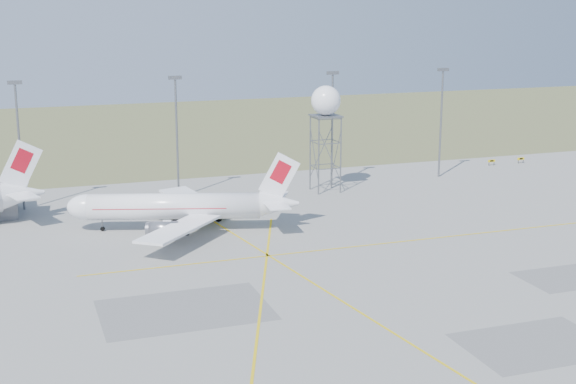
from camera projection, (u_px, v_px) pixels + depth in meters
name	position (u px, v px, depth m)	size (l,w,h in m)	color
ground	(418.00, 338.00, 78.63)	(400.00, 400.00, 0.00)	#9D9D98
grass_strip	(158.00, 131.00, 207.19)	(400.00, 120.00, 0.03)	#576638
mast_a	(19.00, 135.00, 125.18)	(2.20, 0.50, 20.50)	slate
mast_b	(177.00, 127.00, 133.25)	(2.20, 0.50, 20.50)	slate
mast_c	(332.00, 119.00, 142.28)	(2.20, 0.50, 20.50)	slate
mast_d	(441.00, 113.00, 149.38)	(2.20, 0.50, 20.50)	slate
taxi_sign_near	(492.00, 161.00, 162.48)	(1.60, 0.17, 1.20)	black
taxi_sign_far	(521.00, 159.00, 164.74)	(1.60, 0.17, 1.20)	black
airliner_main	(178.00, 207.00, 115.34)	(32.97, 31.21, 11.42)	white
radar_tower	(326.00, 133.00, 138.10)	(5.10, 5.10, 18.45)	slate
fire_truck	(199.00, 209.00, 121.59)	(9.33, 4.97, 3.57)	yellow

